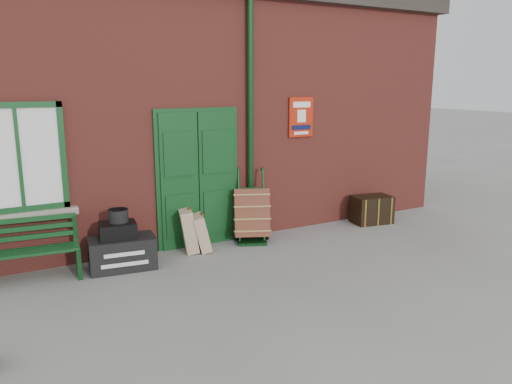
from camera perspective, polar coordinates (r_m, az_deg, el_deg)
ground at (r=7.32m, az=0.23°, el=-8.80°), size 80.00×80.00×0.00m
station_building at (r=10.03m, az=-9.73°, el=9.43°), size 10.30×4.30×4.36m
bench at (r=7.46m, az=-25.10°, el=-5.98°), size 1.47×0.59×0.89m
houdini_trunk at (r=7.53m, az=-15.01°, el=-6.76°), size 0.99×0.63×0.46m
strongbox at (r=7.41m, az=-15.53°, el=-4.26°), size 0.56×0.44×0.23m
hatbox at (r=7.39m, az=-15.45°, el=-2.62°), size 0.31×0.31×0.19m
suitcase_back at (r=8.05m, az=-7.72°, el=-4.33°), size 0.40×0.54×0.69m
suitcase_front at (r=8.05m, az=-6.28°, el=-4.64°), size 0.40×0.49×0.60m
porter_trolley at (r=8.46m, az=-0.53°, el=-2.53°), size 0.79×0.82×1.21m
dark_trunk at (r=9.86m, az=13.06°, el=-1.95°), size 0.80×0.59×0.53m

